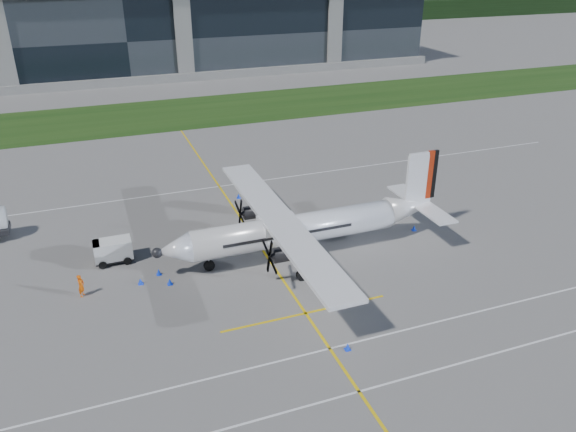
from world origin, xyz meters
TOP-DOWN VIEW (x-y plane):
  - ground at (0.00, 40.00)m, footprint 400.00×400.00m
  - grass_strip at (0.00, 48.00)m, footprint 400.00×18.00m
  - terminal_building at (0.00, 80.00)m, footprint 120.00×20.00m
  - tree_line at (0.00, 140.00)m, footprint 400.00×6.00m
  - yellow_taxiway_centerline at (3.00, 10.00)m, footprint 0.20×70.00m
  - white_lane_line at (0.00, -14.00)m, footprint 90.00×0.15m
  - turboprop_aircraft at (6.10, 1.85)m, footprint 23.87×24.75m
  - baggage_tug at (-8.62, 5.85)m, footprint 3.10×1.86m
  - ground_crew_person at (-11.20, 1.60)m, footprint 0.89×0.98m
  - safety_cone_portwing at (4.00, -10.47)m, footprint 0.36×0.36m
  - safety_cone_tail at (16.66, 2.18)m, footprint 0.36×0.36m
  - safety_cone_nose_stbd at (-5.62, 2.57)m, footprint 0.36×0.36m
  - safety_cone_nose_port at (-5.07, 0.90)m, footprint 0.36×0.36m
  - safety_cone_stbdwing at (4.08, 14.40)m, footprint 0.36×0.36m
  - safety_cone_fwd at (-7.10, 1.72)m, footprint 0.36×0.36m

SIDE VIEW (x-z plane):
  - ground at x=0.00m, z-range 0.00..0.00m
  - yellow_taxiway_centerline at x=3.00m, z-range 0.00..0.01m
  - white_lane_line at x=0.00m, z-range 0.00..0.01m
  - grass_strip at x=0.00m, z-range 0.00..0.04m
  - safety_cone_portwing at x=4.00m, z-range 0.00..0.50m
  - safety_cone_tail at x=16.66m, z-range 0.00..0.50m
  - safety_cone_nose_stbd at x=-5.62m, z-range 0.00..0.50m
  - safety_cone_nose_port at x=-5.07m, z-range 0.00..0.50m
  - safety_cone_stbdwing at x=4.08m, z-range 0.00..0.50m
  - safety_cone_fwd at x=-7.10m, z-range 0.00..0.50m
  - baggage_tug at x=-8.62m, z-range 0.00..1.86m
  - ground_crew_person at x=-11.20m, z-range 0.00..1.97m
  - tree_line at x=0.00m, z-range 0.00..6.00m
  - turboprop_aircraft at x=6.10m, z-range 0.00..7.43m
  - terminal_building at x=0.00m, z-range 0.00..15.00m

